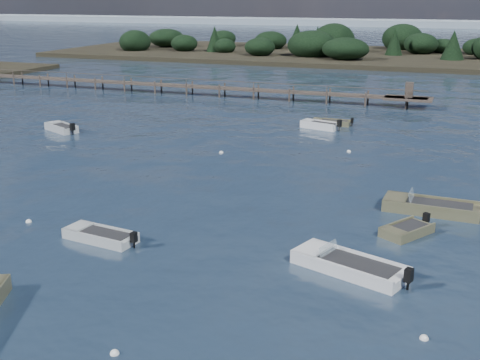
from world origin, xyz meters
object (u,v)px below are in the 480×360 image
at_px(dinghy_extra_b, 407,232).
at_px(dinghy_mid_white_a, 349,267).
at_px(tender_far_grey, 62,129).
at_px(tender_far_white, 320,126).
at_px(dinghy_extra_a, 331,123).
at_px(jetty, 189,86).
at_px(dinghy_mid_white_b, 431,209).
at_px(dinghy_mid_grey, 101,237).

xyz_separation_m(dinghy_extra_b, dinghy_mid_white_a, (-1.94, -5.19, 0.02)).
height_order(tender_far_grey, tender_far_white, tender_far_white).
height_order(dinghy_extra_a, dinghy_mid_white_a, dinghy_mid_white_a).
relative_size(tender_far_grey, dinghy_extra_b, 1.28).
bearing_deg(jetty, tender_far_white, -35.02).
height_order(dinghy_extra_b, dinghy_mid_white_b, dinghy_mid_white_b).
height_order(dinghy_mid_grey, tender_far_white, tender_far_white).
xyz_separation_m(tender_far_grey, dinghy_extra_b, (31.12, -14.04, -0.04)).
xyz_separation_m(dinghy_mid_grey, jetty, (-15.30, 42.77, 0.85)).
xyz_separation_m(dinghy_extra_b, jetty, (-29.30, 36.74, 0.85)).
height_order(dinghy_mid_white_a, dinghy_mid_white_b, dinghy_mid_white_b).
distance_m(tender_far_grey, tender_far_white, 23.06).
bearing_deg(dinghy_extra_a, tender_far_grey, -153.07).
bearing_deg(dinghy_mid_grey, dinghy_mid_white_b, 33.52).
distance_m(dinghy_extra_b, jetty, 47.00).
relative_size(dinghy_extra_b, dinghy_mid_white_b, 0.56).
xyz_separation_m(tender_far_white, dinghy_mid_white_a, (8.00, -28.37, -0.02)).
distance_m(dinghy_mid_grey, dinghy_mid_white_a, 12.09).
relative_size(dinghy_mid_grey, jetty, 0.06).
bearing_deg(tender_far_white, dinghy_mid_grey, -97.91).
bearing_deg(dinghy_extra_a, dinghy_mid_grey, -98.53).
bearing_deg(dinghy_mid_white_b, dinghy_extra_a, 115.69).
xyz_separation_m(dinghy_mid_grey, dinghy_extra_a, (4.67, 31.15, -0.00)).
bearing_deg(tender_far_grey, dinghy_mid_white_a, -33.39).
bearing_deg(dinghy_mid_white_b, dinghy_extra_b, -103.25).
xyz_separation_m(tender_far_grey, dinghy_mid_grey, (17.12, -20.08, -0.04)).
bearing_deg(dinghy_mid_white_b, tender_far_white, 119.29).
bearing_deg(tender_far_white, dinghy_mid_white_b, -60.71).
distance_m(tender_far_white, dinghy_mid_white_a, 29.48).
height_order(tender_far_white, jetty, jetty).
height_order(dinghy_extra_a, dinghy_mid_white_b, dinghy_mid_white_b).
xyz_separation_m(dinghy_extra_a, dinghy_mid_white_a, (7.39, -30.31, 0.03)).
bearing_deg(dinghy_extra_a, dinghy_mid_white_b, -64.31).
xyz_separation_m(dinghy_extra_a, dinghy_mid_white_b, (10.23, -21.28, 0.04)).
bearing_deg(tender_far_white, jetty, 144.98).
relative_size(dinghy_extra_a, dinghy_mid_white_b, 0.68).
xyz_separation_m(dinghy_mid_white_b, jetty, (-30.20, 32.90, 0.81)).
relative_size(dinghy_extra_b, tender_far_white, 0.80).
bearing_deg(dinghy_extra_b, dinghy_mid_white_a, -110.46).
bearing_deg(tender_far_grey, dinghy_mid_grey, -49.55).
distance_m(dinghy_mid_white_b, jetty, 44.67).
xyz_separation_m(dinghy_extra_a, tender_far_white, (-0.61, -1.94, 0.05)).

